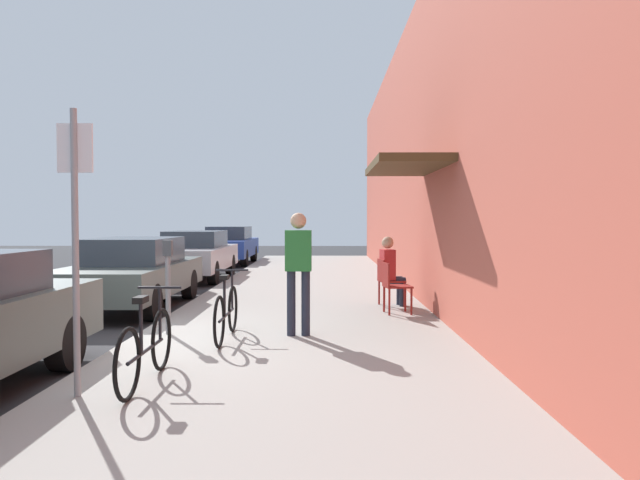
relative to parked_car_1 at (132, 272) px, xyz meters
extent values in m
plane|color=#2D2D30|center=(1.10, -3.61, -0.71)|extent=(60.00, 60.00, 0.00)
cube|color=#9E9B93|center=(3.35, -1.61, -0.65)|extent=(4.50, 32.00, 0.12)
cube|color=#BC5442|center=(5.75, -1.61, 2.38)|extent=(0.30, 32.00, 6.19)
cube|color=#4C381E|center=(5.05, -1.66, 1.89)|extent=(1.10, 2.80, 0.12)
cylinder|color=black|center=(0.79, -4.61, -0.39)|extent=(0.22, 0.64, 0.64)
cube|color=#47514C|center=(0.00, -0.04, -0.11)|extent=(1.80, 4.40, 0.56)
cube|color=#333D47|center=(0.00, 0.11, 0.41)|extent=(1.48, 2.11, 0.49)
cylinder|color=black|center=(0.79, 1.33, -0.39)|extent=(0.22, 0.64, 0.64)
cylinder|color=black|center=(-0.79, 1.33, -0.39)|extent=(0.22, 0.64, 0.64)
cylinder|color=black|center=(0.79, -1.40, -0.39)|extent=(0.22, 0.64, 0.64)
cylinder|color=black|center=(-0.79, -1.40, -0.39)|extent=(0.22, 0.64, 0.64)
cube|color=#B7B7BC|center=(0.00, 5.35, -0.08)|extent=(1.80, 4.40, 0.62)
cube|color=#333D47|center=(0.00, 5.50, 0.46)|extent=(1.48, 2.11, 0.46)
cylinder|color=black|center=(0.79, 6.71, -0.39)|extent=(0.22, 0.64, 0.64)
cylinder|color=black|center=(-0.79, 6.71, -0.39)|extent=(0.22, 0.64, 0.64)
cylinder|color=black|center=(0.79, 3.99, -0.39)|extent=(0.22, 0.64, 0.64)
cylinder|color=black|center=(-0.79, 3.99, -0.39)|extent=(0.22, 0.64, 0.64)
cube|color=navy|center=(0.00, 11.16, -0.07)|extent=(1.80, 4.40, 0.64)
cube|color=#333D47|center=(0.00, 11.31, 0.50)|extent=(1.48, 2.11, 0.50)
cylinder|color=black|center=(0.79, 12.52, -0.39)|extent=(0.22, 0.64, 0.64)
cylinder|color=black|center=(-0.79, 12.52, -0.39)|extent=(0.22, 0.64, 0.64)
cylinder|color=black|center=(0.79, 9.80, -0.39)|extent=(0.22, 0.64, 0.64)
cylinder|color=black|center=(-0.79, 9.80, -0.39)|extent=(0.22, 0.64, 0.64)
cylinder|color=slate|center=(1.55, -3.09, -0.04)|extent=(0.07, 0.07, 1.10)
cube|color=#383D42|center=(1.55, -3.09, 0.62)|extent=(0.12, 0.10, 0.22)
cylinder|color=gray|center=(1.50, -5.93, 0.71)|extent=(0.06, 0.06, 2.60)
cube|color=white|center=(1.50, -5.91, 1.66)|extent=(0.32, 0.02, 0.44)
torus|color=black|center=(2.01, -5.01, -0.26)|extent=(0.04, 0.66, 0.66)
torus|color=black|center=(2.01, -6.06, -0.26)|extent=(0.04, 0.66, 0.66)
cylinder|color=black|center=(2.01, -5.53, -0.26)|extent=(0.04, 1.05, 0.04)
cylinder|color=black|center=(2.01, -5.68, -0.01)|extent=(0.04, 0.04, 0.50)
cube|color=black|center=(2.01, -5.68, 0.26)|extent=(0.10, 0.20, 0.06)
cylinder|color=black|center=(2.01, -5.06, 0.02)|extent=(0.03, 0.03, 0.56)
cylinder|color=black|center=(2.01, -5.06, 0.30)|extent=(0.46, 0.03, 0.03)
torus|color=black|center=(2.43, -2.91, -0.26)|extent=(0.04, 0.66, 0.66)
torus|color=black|center=(2.43, -3.96, -0.26)|extent=(0.04, 0.66, 0.66)
cylinder|color=black|center=(2.43, -3.44, -0.26)|extent=(0.04, 1.05, 0.04)
cylinder|color=black|center=(2.43, -3.59, -0.01)|extent=(0.04, 0.04, 0.50)
cube|color=black|center=(2.43, -3.59, 0.26)|extent=(0.10, 0.20, 0.06)
cylinder|color=black|center=(2.43, -2.96, 0.02)|extent=(0.03, 0.03, 0.56)
cylinder|color=black|center=(2.43, -2.96, 0.30)|extent=(0.46, 0.03, 0.03)
cylinder|color=maroon|center=(5.15, -1.08, -0.36)|extent=(0.04, 0.04, 0.45)
cylinder|color=maroon|center=(5.20, -1.46, -0.36)|extent=(0.04, 0.04, 0.45)
cylinder|color=maroon|center=(4.78, -1.13, -0.36)|extent=(0.04, 0.04, 0.45)
cylinder|color=maroon|center=(4.83, -1.51, -0.36)|extent=(0.04, 0.04, 0.45)
cube|color=maroon|center=(4.99, -1.29, -0.12)|extent=(0.49, 0.49, 0.03)
cube|color=maroon|center=(4.79, -1.32, 0.08)|extent=(0.09, 0.44, 0.40)
cylinder|color=maroon|center=(5.15, -0.20, -0.36)|extent=(0.04, 0.04, 0.45)
cylinder|color=maroon|center=(5.21, -0.58, -0.36)|extent=(0.04, 0.04, 0.45)
cylinder|color=maroon|center=(4.77, -0.26, -0.36)|extent=(0.04, 0.04, 0.45)
cylinder|color=maroon|center=(4.83, -0.63, -0.36)|extent=(0.04, 0.04, 0.45)
cube|color=maroon|center=(4.99, -0.42, -0.12)|extent=(0.50, 0.50, 0.03)
cube|color=maroon|center=(4.79, -0.45, 0.08)|extent=(0.10, 0.44, 0.40)
cylinder|color=#232838|center=(5.15, -0.29, -0.35)|extent=(0.11, 0.11, 0.47)
cylinder|color=#232838|center=(5.02, -0.31, -0.12)|extent=(0.38, 0.19, 0.14)
cylinder|color=#232838|center=(5.18, -0.49, -0.35)|extent=(0.11, 0.11, 0.47)
cylinder|color=#232838|center=(5.05, -0.51, -0.12)|extent=(0.38, 0.19, 0.14)
cube|color=#B22626|center=(4.91, -0.43, 0.18)|extent=(0.27, 0.39, 0.56)
sphere|color=tan|center=(4.91, -0.43, 0.59)|extent=(0.22, 0.22, 0.22)
cylinder|color=#232838|center=(3.28, -3.18, -0.14)|extent=(0.12, 0.12, 0.90)
cylinder|color=#232838|center=(3.48, -3.18, -0.14)|extent=(0.12, 0.12, 0.90)
cube|color=#267233|center=(3.38, -3.18, 0.59)|extent=(0.36, 0.22, 0.56)
sphere|color=tan|center=(3.38, -3.18, 1.00)|extent=(0.22, 0.22, 0.22)
camera|label=1|loc=(3.75, -11.06, 1.02)|focal=32.19mm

